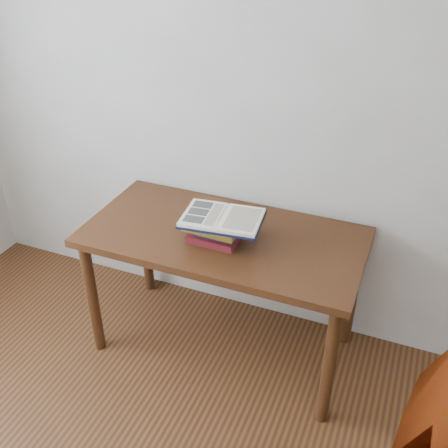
% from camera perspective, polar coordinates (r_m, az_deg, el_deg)
% --- Properties ---
extents(desk, '(1.38, 0.69, 0.74)m').
position_cam_1_polar(desk, '(2.63, -0.07, -2.86)').
color(desk, '#452211').
rests_on(desk, ground).
extents(book_stack, '(0.27, 0.20, 0.13)m').
position_cam_1_polar(book_stack, '(2.50, -0.94, -0.51)').
color(book_stack, maroon).
rests_on(book_stack, desk).
extents(open_book, '(0.40, 0.30, 0.03)m').
position_cam_1_polar(open_book, '(2.43, -0.18, 0.65)').
color(open_book, black).
rests_on(open_book, book_stack).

